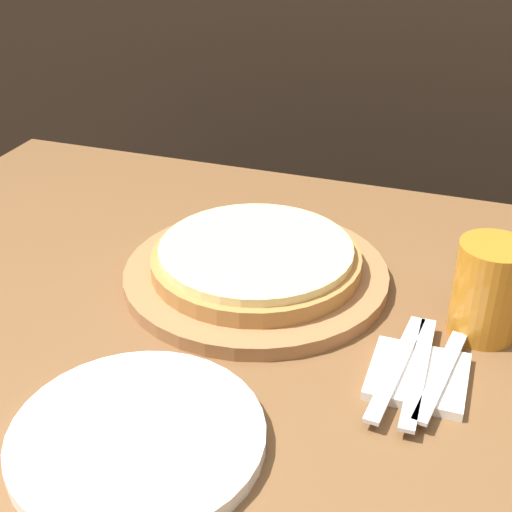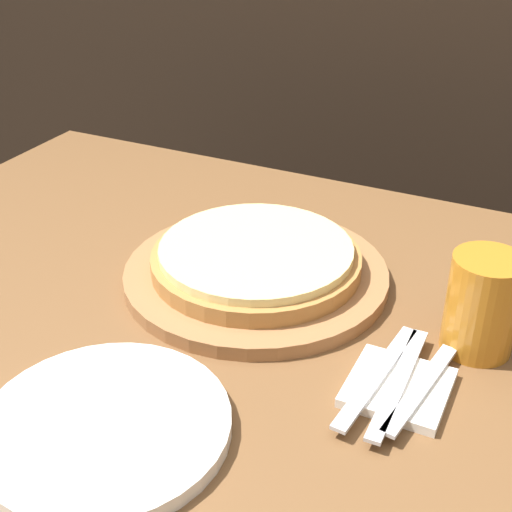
# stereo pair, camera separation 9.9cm
# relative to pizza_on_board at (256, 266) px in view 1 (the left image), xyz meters

# --- Properties ---
(pizza_on_board) EXTENTS (0.37, 0.37, 0.06)m
(pizza_on_board) POSITION_rel_pizza_on_board_xyz_m (0.00, 0.00, 0.00)
(pizza_on_board) COLOR #99663D
(pizza_on_board) RESTS_ON dining_table
(beer_glass) EXTENTS (0.09, 0.09, 0.13)m
(beer_glass) POSITION_rel_pizza_on_board_xyz_m (0.31, -0.02, 0.04)
(beer_glass) COLOR #B7701E
(beer_glass) RESTS_ON dining_table
(dinner_plate) EXTENTS (0.26, 0.26, 0.02)m
(dinner_plate) POSITION_rel_pizza_on_board_xyz_m (-0.01, -0.34, -0.02)
(dinner_plate) COLOR white
(dinner_plate) RESTS_ON dining_table
(napkin_stack) EXTENTS (0.11, 0.11, 0.01)m
(napkin_stack) POSITION_rel_pizza_on_board_xyz_m (0.25, -0.14, -0.02)
(napkin_stack) COLOR white
(napkin_stack) RESTS_ON dining_table
(fork) EXTENTS (0.04, 0.21, 0.00)m
(fork) POSITION_rel_pizza_on_board_xyz_m (0.22, -0.14, -0.01)
(fork) COLOR silver
(fork) RESTS_ON napkin_stack
(dinner_knife) EXTENTS (0.02, 0.21, 0.00)m
(dinner_knife) POSITION_rel_pizza_on_board_xyz_m (0.25, -0.14, -0.01)
(dinner_knife) COLOR silver
(dinner_knife) RESTS_ON napkin_stack
(spoon) EXTENTS (0.04, 0.18, 0.00)m
(spoon) POSITION_rel_pizza_on_board_xyz_m (0.27, -0.14, -0.01)
(spoon) COLOR silver
(spoon) RESTS_ON napkin_stack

